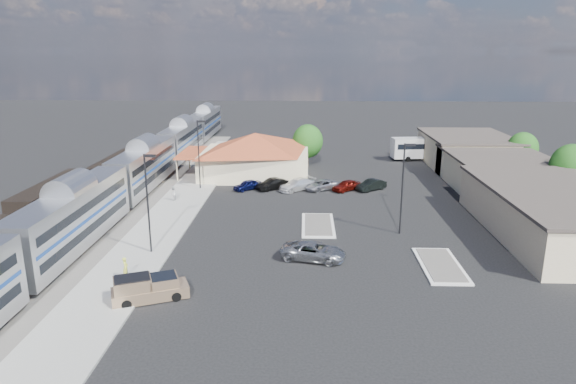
{
  "coord_description": "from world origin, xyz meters",
  "views": [
    {
      "loc": [
        2.56,
        -48.1,
        17.36
      ],
      "look_at": [
        0.81,
        4.87,
        2.8
      ],
      "focal_mm": 32.0,
      "sensor_mm": 36.0,
      "label": 1
    }
  ],
  "objects_px": {
    "station_depot": "(255,154)",
    "coach_bus": "(427,147)",
    "suv": "(314,251)",
    "pickup_truck": "(150,288)"
  },
  "relations": [
    {
      "from": "suv",
      "to": "coach_bus",
      "type": "bearing_deg",
      "value": -10.52
    },
    {
      "from": "pickup_truck",
      "to": "coach_bus",
      "type": "height_order",
      "value": "coach_bus"
    },
    {
      "from": "suv",
      "to": "coach_bus",
      "type": "relative_size",
      "value": 0.48
    },
    {
      "from": "station_depot",
      "to": "coach_bus",
      "type": "bearing_deg",
      "value": 23.78
    },
    {
      "from": "station_depot",
      "to": "coach_bus",
      "type": "xyz_separation_m",
      "value": [
        27.23,
        12.0,
        -1.0
      ]
    },
    {
      "from": "station_depot",
      "to": "suv",
      "type": "distance_m",
      "value": 32.04
    },
    {
      "from": "suv",
      "to": "coach_bus",
      "type": "height_order",
      "value": "coach_bus"
    },
    {
      "from": "station_depot",
      "to": "coach_bus",
      "type": "relative_size",
      "value": 1.56
    },
    {
      "from": "pickup_truck",
      "to": "suv",
      "type": "xyz_separation_m",
      "value": [
        11.9,
        7.75,
        -0.1
      ]
    },
    {
      "from": "station_depot",
      "to": "pickup_truck",
      "type": "xyz_separation_m",
      "value": [
        -3.94,
        -38.69,
        -2.25
      ]
    }
  ]
}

